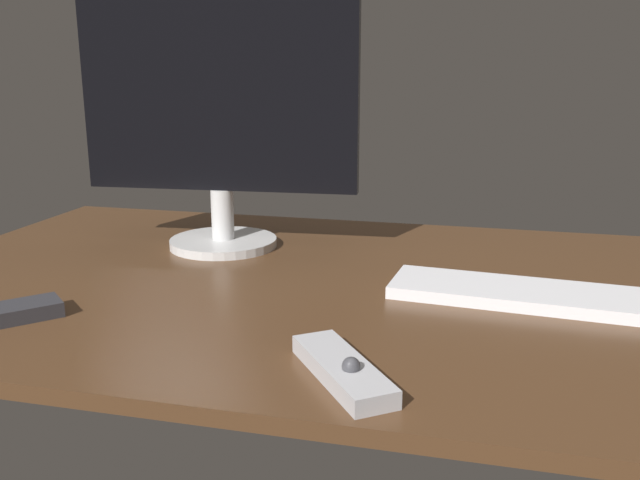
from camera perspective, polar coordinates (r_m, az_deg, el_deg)
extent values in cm
cube|color=#4C301C|center=(104.98, 1.23, -4.00)|extent=(140.00, 84.00, 2.00)
cylinder|color=silver|center=(125.57, -8.09, -0.20)|extent=(19.45, 19.45, 1.53)
cylinder|color=silver|center=(124.34, -8.18, 2.17)|extent=(4.07, 4.07, 9.09)
cube|color=black|center=(121.64, -8.55, 12.26)|extent=(49.28, 5.97, 34.53)
cube|color=white|center=(100.48, 15.86, -4.30)|extent=(35.06, 14.92, 1.74)
cube|color=#B7B7BC|center=(73.14, 1.88, -10.81)|extent=(14.07, 16.63, 2.00)
sphere|color=#3F3F44|center=(70.77, 2.62, -10.53)|extent=(1.94, 1.94, 1.94)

